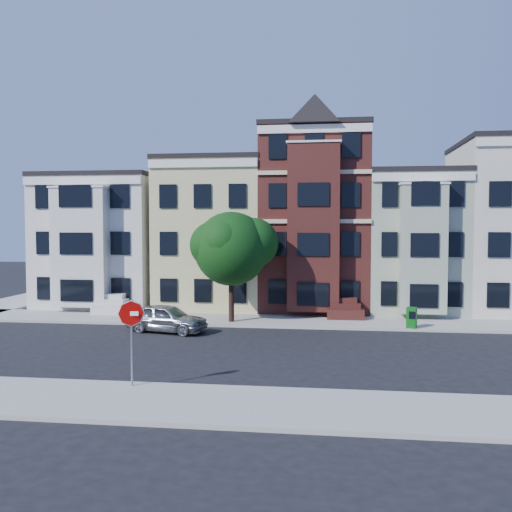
# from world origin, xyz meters

# --- Properties ---
(ground) EXTENTS (120.00, 120.00, 0.00)m
(ground) POSITION_xyz_m (0.00, 0.00, 0.00)
(ground) COLOR black
(far_sidewalk) EXTENTS (60.00, 4.00, 0.15)m
(far_sidewalk) POSITION_xyz_m (0.00, 8.00, 0.07)
(far_sidewalk) COLOR #9E9B93
(far_sidewalk) RESTS_ON ground
(near_sidewalk) EXTENTS (60.00, 4.00, 0.15)m
(near_sidewalk) POSITION_xyz_m (0.00, -8.00, 0.07)
(near_sidewalk) COLOR #9E9B93
(near_sidewalk) RESTS_ON ground
(house_white) EXTENTS (8.00, 9.00, 9.00)m
(house_white) POSITION_xyz_m (-15.00, 14.50, 4.50)
(house_white) COLOR silver
(house_white) RESTS_ON ground
(house_yellow) EXTENTS (7.00, 9.00, 10.00)m
(house_yellow) POSITION_xyz_m (-7.00, 14.50, 5.00)
(house_yellow) COLOR #CEC489
(house_yellow) RESTS_ON ground
(house_brown) EXTENTS (7.00, 9.00, 12.00)m
(house_brown) POSITION_xyz_m (0.00, 14.50, 6.00)
(house_brown) COLOR #3F1814
(house_brown) RESTS_ON ground
(house_green) EXTENTS (6.00, 9.00, 9.00)m
(house_green) POSITION_xyz_m (6.50, 14.50, 4.50)
(house_green) COLOR #9AA68E
(house_green) RESTS_ON ground
(street_tree) EXTENTS (7.49, 7.49, 7.89)m
(street_tree) POSITION_xyz_m (-4.66, 7.11, 4.10)
(street_tree) COLOR #144612
(street_tree) RESTS_ON far_sidewalk
(parked_car) EXTENTS (4.77, 2.83, 1.52)m
(parked_car) POSITION_xyz_m (-7.66, 4.13, 0.76)
(parked_car) COLOR #9DA0A5
(parked_car) RESTS_ON ground
(newspaper_box) EXTENTS (0.63, 0.59, 1.14)m
(newspaper_box) POSITION_xyz_m (5.45, 6.30, 0.72)
(newspaper_box) COLOR #0B6115
(newspaper_box) RESTS_ON far_sidewalk
(fire_hydrant) EXTENTS (0.29, 0.29, 0.66)m
(fire_hydrant) POSITION_xyz_m (-9.28, 6.30, 0.48)
(fire_hydrant) COLOR white
(fire_hydrant) RESTS_ON far_sidewalk
(stop_sign) EXTENTS (0.93, 0.18, 3.38)m
(stop_sign) POSITION_xyz_m (-5.75, -6.53, 1.84)
(stop_sign) COLOR #BB0804
(stop_sign) RESTS_ON near_sidewalk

